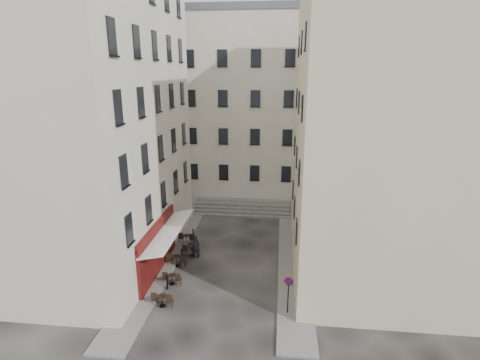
# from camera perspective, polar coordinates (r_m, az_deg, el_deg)

# --- Properties ---
(ground) EXTENTS (90.00, 90.00, 0.00)m
(ground) POSITION_cam_1_polar(r_m,az_deg,el_deg) (24.52, -2.73, -15.46)
(ground) COLOR black
(ground) RESTS_ON ground
(sidewalk_left) EXTENTS (2.00, 22.00, 0.12)m
(sidewalk_left) POSITION_cam_1_polar(r_m,az_deg,el_deg) (28.83, -10.48, -10.45)
(sidewalk_left) COLOR slate
(sidewalk_left) RESTS_ON ground
(sidewalk_right) EXTENTS (2.00, 18.00, 0.12)m
(sidewalk_right) POSITION_cam_1_polar(r_m,az_deg,el_deg) (26.86, 8.06, -12.43)
(sidewalk_right) COLOR slate
(sidewalk_right) RESTS_ON ground
(building_left) EXTENTS (12.20, 16.20, 20.60)m
(building_left) POSITION_cam_1_polar(r_m,az_deg,el_deg) (27.51, -24.45, 9.46)
(building_left) COLOR beige
(building_left) RESTS_ON ground
(building_right) EXTENTS (12.20, 14.20, 18.60)m
(building_right) POSITION_cam_1_polar(r_m,az_deg,el_deg) (25.37, 22.65, 6.92)
(building_right) COLOR beige
(building_right) RESTS_ON ground
(building_back) EXTENTS (18.20, 10.20, 18.60)m
(building_back) POSITION_cam_1_polar(r_m,az_deg,el_deg) (40.00, -0.05, 11.11)
(building_back) COLOR beige
(building_back) RESTS_ON ground
(cafe_storefront) EXTENTS (1.74, 7.30, 3.50)m
(cafe_storefront) POSITION_cam_1_polar(r_m,az_deg,el_deg) (25.43, -12.22, -9.78)
(cafe_storefront) COLOR #44090E
(cafe_storefront) RESTS_ON ground
(stone_steps) EXTENTS (9.00, 3.15, 0.80)m
(stone_steps) POSITION_cam_1_polar(r_m,az_deg,el_deg) (35.60, 0.41, -4.29)
(stone_steps) COLOR #595754
(stone_steps) RESTS_ON ground
(bollard_near) EXTENTS (0.12, 0.12, 0.98)m
(bollard_near) POSITION_cam_1_polar(r_m,az_deg,el_deg) (24.09, -11.06, -14.93)
(bollard_near) COLOR black
(bollard_near) RESTS_ON ground
(bollard_mid) EXTENTS (0.12, 0.12, 0.98)m
(bollard_mid) POSITION_cam_1_polar(r_m,az_deg,el_deg) (27.01, -8.86, -11.18)
(bollard_mid) COLOR black
(bollard_mid) RESTS_ON ground
(bollard_far) EXTENTS (0.12, 0.12, 0.98)m
(bollard_far) POSITION_cam_1_polar(r_m,az_deg,el_deg) (30.06, -7.14, -8.16)
(bollard_far) COLOR black
(bollard_far) RESTS_ON ground
(no_parking_sign) EXTENTS (0.51, 0.19, 2.33)m
(no_parking_sign) POSITION_cam_1_polar(r_m,az_deg,el_deg) (21.10, 7.39, -16.03)
(no_parking_sign) COLOR black
(no_parking_sign) RESTS_ON ground
(bistro_table_a) EXTENTS (1.23, 0.58, 0.87)m
(bistro_table_a) POSITION_cam_1_polar(r_m,az_deg,el_deg) (22.66, -11.74, -17.40)
(bistro_table_a) COLOR black
(bistro_table_a) RESTS_ON ground
(bistro_table_b) EXTENTS (1.18, 0.55, 0.83)m
(bistro_table_b) POSITION_cam_1_polar(r_m,az_deg,el_deg) (24.55, -10.30, -14.52)
(bistro_table_b) COLOR black
(bistro_table_b) RESTS_ON ground
(bistro_table_c) EXTENTS (1.33, 0.62, 0.94)m
(bistro_table_c) POSITION_cam_1_polar(r_m,az_deg,el_deg) (26.49, -9.65, -11.92)
(bistro_table_c) COLOR black
(bistro_table_c) RESTS_ON ground
(bistro_table_d) EXTENTS (1.23, 0.57, 0.86)m
(bistro_table_d) POSITION_cam_1_polar(r_m,az_deg,el_deg) (27.69, -7.47, -10.60)
(bistro_table_d) COLOR black
(bistro_table_d) RESTS_ON ground
(bistro_table_e) EXTENTS (1.28, 0.60, 0.90)m
(bistro_table_e) POSITION_cam_1_polar(r_m,az_deg,el_deg) (29.54, -8.12, -8.79)
(bistro_table_e) COLOR black
(bistro_table_e) RESTS_ON ground
(pedestrian) EXTENTS (0.76, 0.66, 1.74)m
(pedestrian) POSITION_cam_1_polar(r_m,az_deg,el_deg) (27.28, -6.84, -10.00)
(pedestrian) COLOR black
(pedestrian) RESTS_ON ground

